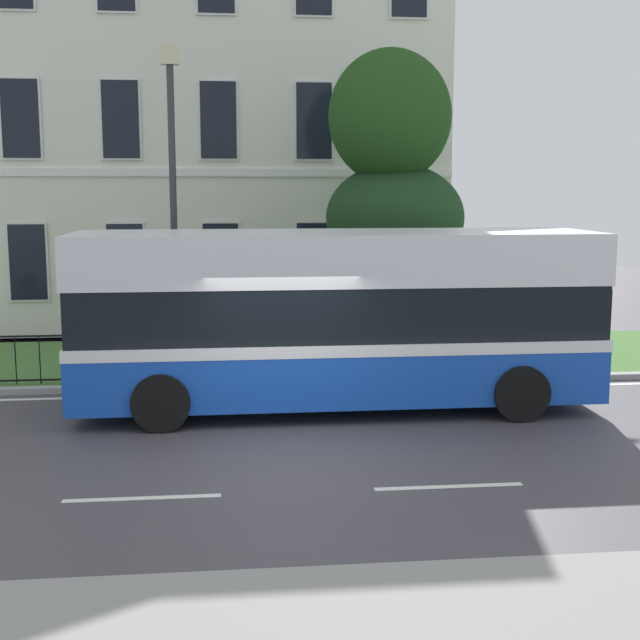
{
  "coord_description": "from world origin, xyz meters",
  "views": [
    {
      "loc": [
        -0.86,
        -12.38,
        3.92
      ],
      "look_at": [
        0.96,
        4.54,
        1.27
      ],
      "focal_mm": 47.96,
      "sensor_mm": 36.0,
      "label": 1
    }
  ],
  "objects_px": {
    "evergreen_tree": "(391,241)",
    "street_lamp_post": "(173,189)",
    "single_decker_bus": "(337,316)",
    "georgian_townhouse": "(179,95)"
  },
  "relations": [
    {
      "from": "evergreen_tree",
      "to": "street_lamp_post",
      "type": "relative_size",
      "value": 1.13
    },
    {
      "from": "evergreen_tree",
      "to": "street_lamp_post",
      "type": "height_order",
      "value": "evergreen_tree"
    },
    {
      "from": "single_decker_bus",
      "to": "street_lamp_post",
      "type": "distance_m",
      "value": 4.7
    },
    {
      "from": "single_decker_bus",
      "to": "georgian_townhouse",
      "type": "bearing_deg",
      "value": 105.67
    },
    {
      "from": "evergreen_tree",
      "to": "street_lamp_post",
      "type": "bearing_deg",
      "value": -163.12
    },
    {
      "from": "georgian_townhouse",
      "to": "street_lamp_post",
      "type": "distance_m",
      "value": 9.37
    },
    {
      "from": "evergreen_tree",
      "to": "georgian_townhouse",
      "type": "bearing_deg",
      "value": 124.15
    },
    {
      "from": "georgian_townhouse",
      "to": "single_decker_bus",
      "type": "height_order",
      "value": "georgian_townhouse"
    },
    {
      "from": "georgian_townhouse",
      "to": "evergreen_tree",
      "type": "height_order",
      "value": "georgian_townhouse"
    },
    {
      "from": "georgian_townhouse",
      "to": "evergreen_tree",
      "type": "xyz_separation_m",
      "value": [
        5.08,
        -7.49,
        -3.95
      ]
    }
  ]
}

